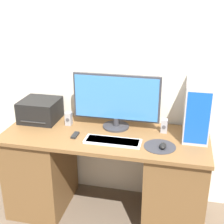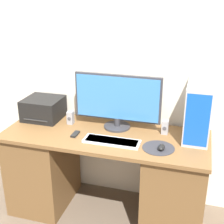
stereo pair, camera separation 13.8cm
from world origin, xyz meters
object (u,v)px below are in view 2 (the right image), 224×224
at_px(keyboard, 112,141).
at_px(speaker_right, 165,127).
at_px(mouse, 161,147).
at_px(speaker_left, 71,118).
at_px(printer, 43,109).
at_px(monitor, 117,100).
at_px(remote_control, 75,134).
at_px(computer_tower, 198,111).

distance_m(keyboard, speaker_right, 0.45).
xyz_separation_m(mouse, speaker_left, (-0.81, 0.25, 0.03)).
bearing_deg(speaker_left, keyboard, -28.67).
bearing_deg(speaker_right, mouse, -87.55).
bearing_deg(printer, speaker_left, -8.96).
height_order(monitor, mouse, monitor).
xyz_separation_m(speaker_left, remote_control, (0.12, -0.20, -0.05)).
bearing_deg(monitor, mouse, -35.54).
relative_size(monitor, remote_control, 6.76).
distance_m(monitor, printer, 0.69).
relative_size(keyboard, computer_tower, 0.98).
bearing_deg(keyboard, remote_control, 172.46).
bearing_deg(printer, computer_tower, -0.19).
height_order(keyboard, speaker_right, speaker_right).
height_order(speaker_right, remote_control, speaker_right).
relative_size(printer, speaker_right, 2.84).
height_order(monitor, remote_control, monitor).
bearing_deg(computer_tower, speaker_right, -177.64).
height_order(mouse, computer_tower, computer_tower).
bearing_deg(computer_tower, keyboard, -155.26).
relative_size(keyboard, speaker_right, 3.83).
distance_m(keyboard, mouse, 0.38).
distance_m(computer_tower, speaker_right, 0.29).
distance_m(computer_tower, printer, 1.32).
bearing_deg(mouse, monitor, 144.46).
relative_size(computer_tower, speaker_right, 3.89).
height_order(printer, remote_control, printer).
distance_m(mouse, printer, 1.13).
xyz_separation_m(monitor, speaker_left, (-0.40, -0.04, -0.18)).
distance_m(monitor, keyboard, 0.36).
distance_m(monitor, speaker_right, 0.44).
xyz_separation_m(speaker_left, speaker_right, (0.80, 0.03, 0.00)).
bearing_deg(speaker_right, computer_tower, 2.36).
bearing_deg(speaker_right, printer, 179.24).
bearing_deg(keyboard, computer_tower, 24.74).
distance_m(keyboard, speaker_left, 0.50).
bearing_deg(remote_control, speaker_right, 18.49).
xyz_separation_m(keyboard, mouse, (0.37, -0.01, 0.01)).
distance_m(monitor, mouse, 0.55).
height_order(mouse, printer, printer).
distance_m(monitor, speaker_left, 0.44).
height_order(mouse, speaker_left, speaker_left).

